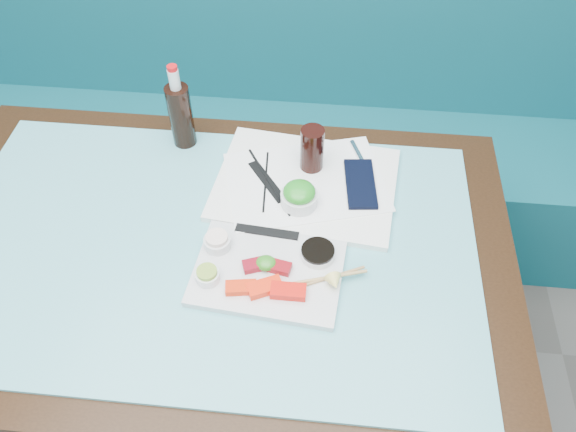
# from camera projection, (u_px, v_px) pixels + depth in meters

# --- Properties ---
(booth_bench) EXTENTS (3.00, 0.56, 1.17)m
(booth_bench) POSITION_uv_depth(u_px,v_px,m) (262.00, 131.00, 2.12)
(booth_bench) COLOR #0F5661
(booth_bench) RESTS_ON ground
(dining_table) EXTENTS (1.40, 0.90, 0.75)m
(dining_table) POSITION_uv_depth(u_px,v_px,m) (213.00, 268.00, 1.35)
(dining_table) COLOR black
(dining_table) RESTS_ON ground
(glass_top) EXTENTS (1.22, 0.76, 0.01)m
(glass_top) POSITION_uv_depth(u_px,v_px,m) (209.00, 246.00, 1.29)
(glass_top) COLOR #5DB3BB
(glass_top) RESTS_ON dining_table
(sashimi_plate) EXTENTS (0.34, 0.26, 0.02)m
(sashimi_plate) POSITION_uv_depth(u_px,v_px,m) (268.00, 272.00, 1.22)
(sashimi_plate) COLOR silver
(sashimi_plate) RESTS_ON glass_top
(salmon_left) EXTENTS (0.07, 0.04, 0.02)m
(salmon_left) POSITION_uv_depth(u_px,v_px,m) (241.00, 288.00, 1.18)
(salmon_left) COLOR red
(salmon_left) RESTS_ON sashimi_plate
(salmon_mid) EXTENTS (0.08, 0.06, 0.02)m
(salmon_mid) POSITION_uv_depth(u_px,v_px,m) (265.00, 287.00, 1.18)
(salmon_mid) COLOR #FF2A0A
(salmon_mid) RESTS_ON sashimi_plate
(salmon_right) EXTENTS (0.07, 0.04, 0.02)m
(salmon_right) POSITION_uv_depth(u_px,v_px,m) (288.00, 291.00, 1.17)
(salmon_right) COLOR red
(salmon_right) RESTS_ON sashimi_plate
(tuna_left) EXTENTS (0.06, 0.05, 0.02)m
(tuna_left) POSITION_uv_depth(u_px,v_px,m) (254.00, 265.00, 1.22)
(tuna_left) COLOR maroon
(tuna_left) RESTS_ON sashimi_plate
(tuna_right) EXTENTS (0.05, 0.04, 0.02)m
(tuna_right) POSITION_uv_depth(u_px,v_px,m) (279.00, 267.00, 1.21)
(tuna_right) COLOR maroon
(tuna_right) RESTS_ON sashimi_plate
(seaweed_garnish) EXTENTS (0.06, 0.06, 0.02)m
(seaweed_garnish) POSITION_uv_depth(u_px,v_px,m) (266.00, 263.00, 1.22)
(seaweed_garnish) COLOR #2F811D
(seaweed_garnish) RESTS_ON sashimi_plate
(ramekin_wasabi) EXTENTS (0.07, 0.07, 0.02)m
(ramekin_wasabi) POSITION_uv_depth(u_px,v_px,m) (208.00, 276.00, 1.19)
(ramekin_wasabi) COLOR white
(ramekin_wasabi) RESTS_ON sashimi_plate
(wasabi_fill) EXTENTS (0.05, 0.05, 0.01)m
(wasabi_fill) POSITION_uv_depth(u_px,v_px,m) (207.00, 272.00, 1.18)
(wasabi_fill) COLOR #85AB37
(wasabi_fill) RESTS_ON ramekin_wasabi
(ramekin_ginger) EXTENTS (0.07, 0.07, 0.03)m
(ramekin_ginger) POSITION_uv_depth(u_px,v_px,m) (217.00, 243.00, 1.25)
(ramekin_ginger) COLOR silver
(ramekin_ginger) RESTS_ON sashimi_plate
(ginger_fill) EXTENTS (0.07, 0.07, 0.01)m
(ginger_fill) POSITION_uv_depth(u_px,v_px,m) (217.00, 238.00, 1.24)
(ginger_fill) COLOR #FFE2D1
(ginger_fill) RESTS_ON ramekin_ginger
(soy_dish) EXTENTS (0.10, 0.10, 0.02)m
(soy_dish) POSITION_uv_depth(u_px,v_px,m) (318.00, 254.00, 1.24)
(soy_dish) COLOR white
(soy_dish) RESTS_ON sashimi_plate
(soy_fill) EXTENTS (0.10, 0.10, 0.01)m
(soy_fill) POSITION_uv_depth(u_px,v_px,m) (318.00, 251.00, 1.23)
(soy_fill) COLOR black
(soy_fill) RESTS_ON soy_dish
(lemon_wedge) EXTENTS (0.05, 0.04, 0.04)m
(lemon_wedge) POSITION_uv_depth(u_px,v_px,m) (334.00, 282.00, 1.17)
(lemon_wedge) COLOR #FFEC78
(lemon_wedge) RESTS_ON sashimi_plate
(chopstick_sleeve) EXTENTS (0.15, 0.04, 0.00)m
(chopstick_sleeve) POSITION_uv_depth(u_px,v_px,m) (267.00, 232.00, 1.29)
(chopstick_sleeve) COLOR black
(chopstick_sleeve) RESTS_ON sashimi_plate
(wooden_chopstick_a) EXTENTS (0.21, 0.07, 0.01)m
(wooden_chopstick_a) POSITION_uv_depth(u_px,v_px,m) (318.00, 279.00, 1.20)
(wooden_chopstick_a) COLOR tan
(wooden_chopstick_a) RESTS_ON sashimi_plate
(wooden_chopstick_b) EXTENTS (0.18, 0.09, 0.01)m
(wooden_chopstick_b) POSITION_uv_depth(u_px,v_px,m) (323.00, 280.00, 1.20)
(wooden_chopstick_b) COLOR #A27C4C
(wooden_chopstick_b) RESTS_ON sashimi_plate
(serving_tray) EXTENTS (0.47, 0.38, 0.02)m
(serving_tray) POSITION_uv_depth(u_px,v_px,m) (306.00, 184.00, 1.40)
(serving_tray) COLOR white
(serving_tray) RESTS_ON glass_top
(paper_placemat) EXTENTS (0.44, 0.36, 0.00)m
(paper_placemat) POSITION_uv_depth(u_px,v_px,m) (306.00, 182.00, 1.39)
(paper_placemat) COLOR white
(paper_placemat) RESTS_ON serving_tray
(seaweed_bowl) EXTENTS (0.12, 0.12, 0.04)m
(seaweed_bowl) POSITION_uv_depth(u_px,v_px,m) (299.00, 199.00, 1.33)
(seaweed_bowl) COLOR silver
(seaweed_bowl) RESTS_ON serving_tray
(seaweed_salad) EXTENTS (0.10, 0.10, 0.04)m
(seaweed_salad) POSITION_uv_depth(u_px,v_px,m) (299.00, 192.00, 1.31)
(seaweed_salad) COLOR #228B20
(seaweed_salad) RESTS_ON seaweed_bowl
(cola_glass) EXTENTS (0.07, 0.07, 0.12)m
(cola_glass) POSITION_uv_depth(u_px,v_px,m) (312.00, 149.00, 1.38)
(cola_glass) COLOR black
(cola_glass) RESTS_ON serving_tray
(navy_pouch) EXTENTS (0.09, 0.17, 0.01)m
(navy_pouch) POSITION_uv_depth(u_px,v_px,m) (360.00, 184.00, 1.38)
(navy_pouch) COLOR black
(navy_pouch) RESTS_ON serving_tray
(fork) EXTENTS (0.05, 0.10, 0.01)m
(fork) POSITION_uv_depth(u_px,v_px,m) (359.00, 155.00, 1.45)
(fork) COLOR silver
(fork) RESTS_ON serving_tray
(black_chopstick_a) EXTENTS (0.02, 0.21, 0.01)m
(black_chopstick_a) POSITION_uv_depth(u_px,v_px,m) (266.00, 181.00, 1.39)
(black_chopstick_a) COLOR black
(black_chopstick_a) RESTS_ON serving_tray
(black_chopstick_b) EXTENTS (0.13, 0.22, 0.01)m
(black_chopstick_b) POSITION_uv_depth(u_px,v_px,m) (269.00, 181.00, 1.39)
(black_chopstick_b) COLOR black
(black_chopstick_b) RESTS_ON serving_tray
(tray_sleeve) EXTENTS (0.11, 0.14, 0.00)m
(tray_sleeve) POSITION_uv_depth(u_px,v_px,m) (267.00, 181.00, 1.39)
(tray_sleeve) COLOR black
(tray_sleeve) RESTS_ON serving_tray
(cola_bottle_body) EXTENTS (0.08, 0.08, 0.18)m
(cola_bottle_body) POSITION_uv_depth(u_px,v_px,m) (181.00, 116.00, 1.45)
(cola_bottle_body) COLOR black
(cola_bottle_body) RESTS_ON glass_top
(cola_bottle_neck) EXTENTS (0.03, 0.03, 0.05)m
(cola_bottle_neck) POSITION_uv_depth(u_px,v_px,m) (174.00, 79.00, 1.36)
(cola_bottle_neck) COLOR white
(cola_bottle_neck) RESTS_ON cola_bottle_body
(cola_bottle_cap) EXTENTS (0.03, 0.03, 0.01)m
(cola_bottle_cap) POSITION_uv_depth(u_px,v_px,m) (172.00, 68.00, 1.33)
(cola_bottle_cap) COLOR red
(cola_bottle_cap) RESTS_ON cola_bottle_neck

